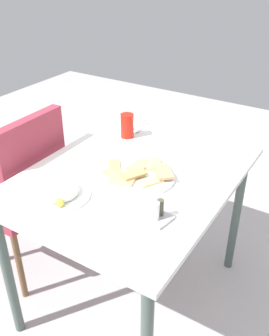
% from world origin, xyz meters
% --- Properties ---
extents(ground_plane, '(6.00, 6.00, 0.00)m').
position_xyz_m(ground_plane, '(0.00, 0.00, 0.00)').
color(ground_plane, '#B1ABAC').
extents(dining_table, '(1.05, 0.82, 0.75)m').
position_xyz_m(dining_table, '(0.00, 0.00, 0.66)').
color(dining_table, white).
rests_on(dining_table, ground_plane).
extents(dining_chair, '(0.43, 0.43, 0.93)m').
position_xyz_m(dining_chair, '(-0.12, 0.59, 0.54)').
color(dining_chair, '#972F3F').
rests_on(dining_chair, ground_plane).
extents(pide_platter, '(0.33, 0.33, 0.04)m').
position_xyz_m(pide_platter, '(-0.02, -0.03, 0.76)').
color(pide_platter, white).
rests_on(pide_platter, dining_table).
extents(salad_plate_greens, '(0.24, 0.24, 0.05)m').
position_xyz_m(salad_plate_greens, '(-0.30, 0.14, 0.77)').
color(salad_plate_greens, white).
rests_on(salad_plate_greens, dining_table).
extents(soda_can, '(0.09, 0.09, 0.12)m').
position_xyz_m(soda_can, '(0.28, 0.21, 0.81)').
color(soda_can, red).
rests_on(soda_can, dining_table).
extents(paper_napkin, '(0.16, 0.16, 0.00)m').
position_xyz_m(paper_napkin, '(0.42, 0.22, 0.75)').
color(paper_napkin, white).
rests_on(paper_napkin, dining_table).
extents(fork, '(0.16, 0.04, 0.00)m').
position_xyz_m(fork, '(0.42, 0.20, 0.76)').
color(fork, silver).
rests_on(fork, paper_napkin).
extents(spoon, '(0.17, 0.03, 0.00)m').
position_xyz_m(spoon, '(0.42, 0.24, 0.76)').
color(spoon, silver).
rests_on(spoon, paper_napkin).
extents(condiment_caddy, '(0.10, 0.10, 0.08)m').
position_xyz_m(condiment_caddy, '(-0.23, -0.25, 0.78)').
color(condiment_caddy, '#B2B2B7').
rests_on(condiment_caddy, dining_table).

